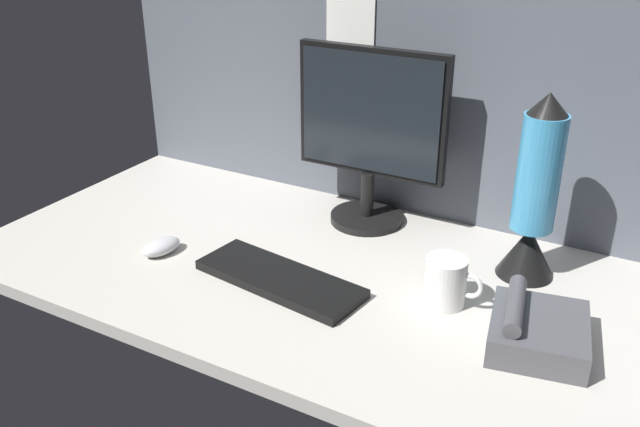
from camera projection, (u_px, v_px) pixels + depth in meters
ground_plane at (372, 284)px, 145.78cm from camera, size 180.00×80.00×3.00cm
cubicle_wall_back at (444, 92)px, 161.18cm from camera, size 180.00×5.50×62.93cm
monitor at (370, 131)px, 160.62cm from camera, size 37.24×18.00×43.08cm
keyboard at (280, 279)px, 142.92cm from camera, size 38.42×17.90×2.00cm
mouse at (161, 247)px, 154.35cm from camera, size 7.68×10.64×3.40cm
mug_ceramic_white at (446, 282)px, 134.04cm from camera, size 11.83×8.31×10.10cm
lava_lamp at (534, 203)px, 139.63cm from camera, size 12.23×12.23×40.03cm
desk_phone at (536, 330)px, 122.46cm from camera, size 20.25×21.84×8.80cm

